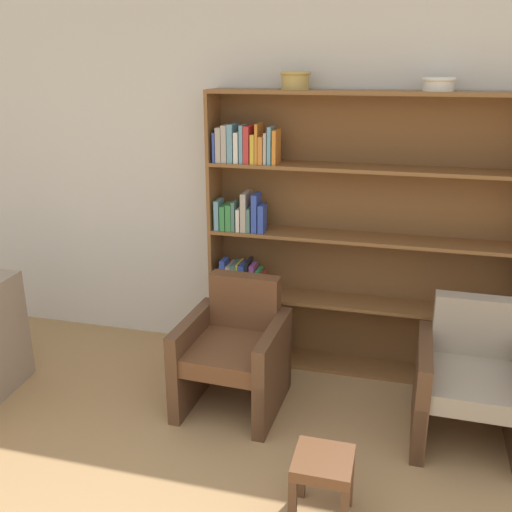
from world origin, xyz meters
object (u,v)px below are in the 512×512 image
at_px(bowl_cream, 295,79).
at_px(bookshelf, 333,240).
at_px(armchair_cushioned, 471,381).
at_px(bowl_sage, 439,83).
at_px(footstool, 323,471).
at_px(armchair_leather, 235,351).

bearing_deg(bowl_cream, bookshelf, 4.48).
bearing_deg(bookshelf, armchair_cushioned, -36.19).
bearing_deg(bowl_sage, footstool, -105.32).
xyz_separation_m(bookshelf, armchair_cushioned, (0.94, -0.69, -0.60)).
height_order(armchair_leather, footstool, armchair_leather).
xyz_separation_m(bookshelf, armchair_leather, (-0.54, -0.69, -0.60)).
bearing_deg(armchair_cushioned, bowl_cream, -27.35).
bearing_deg(armchair_leather, armchair_cushioned, -177.66).
bearing_deg(armchair_leather, bowl_cream, -107.59).
height_order(bookshelf, footstool, bookshelf).
distance_m(bowl_cream, armchair_leather, 1.85).
bearing_deg(bowl_cream, armchair_cushioned, -28.25).
relative_size(bowl_sage, armchair_cushioned, 0.25).
distance_m(bowl_sage, armchair_leather, 2.15).
relative_size(bookshelf, armchair_leather, 2.63).
distance_m(bookshelf, armchair_cushioned, 1.32).
xyz_separation_m(bookshelf, footstool, (0.19, -1.59, -0.70)).
bearing_deg(armchair_cushioned, bookshelf, -35.28).
distance_m(armchair_cushioned, footstool, 1.18).
bearing_deg(bowl_cream, footstool, -72.81).
bearing_deg(bowl_sage, bowl_cream, -180.00).
xyz_separation_m(armchair_leather, footstool, (0.73, -0.90, -0.10)).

